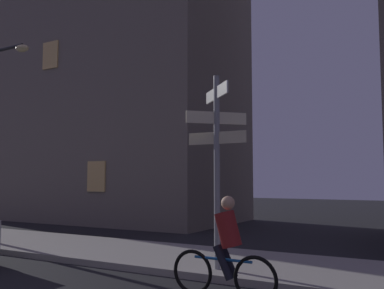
# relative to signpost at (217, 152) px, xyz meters

# --- Properties ---
(sidewalk_kerb) EXTENTS (40.00, 3.02, 0.14)m
(sidewalk_kerb) POSITION_rel_signpost_xyz_m (-0.72, 0.98, -2.34)
(sidewalk_kerb) COLOR #9E9991
(sidewalk_kerb) RESTS_ON ground_plane
(signpost) EXTENTS (1.26, 0.93, 3.82)m
(signpost) POSITION_rel_signpost_xyz_m (0.00, 0.00, 0.00)
(signpost) COLOR gray
(signpost) RESTS_ON sidewalk_kerb
(cyclist) EXTENTS (1.82, 0.32, 1.61)m
(cyclist) POSITION_rel_signpost_xyz_m (0.83, -1.38, -1.66)
(cyclist) COLOR black
(cyclist) RESTS_ON ground_plane
(building_left_block) EXTENTS (13.82, 6.22, 18.87)m
(building_left_block) POSITION_rel_signpost_xyz_m (-10.66, 8.37, 7.02)
(building_left_block) COLOR slate
(building_left_block) RESTS_ON ground_plane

